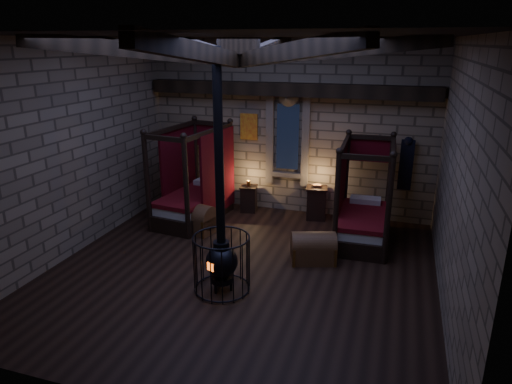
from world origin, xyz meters
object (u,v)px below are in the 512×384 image
(bed_left, at_px, (195,197))
(bed_right, at_px, (363,217))
(trunk_right, at_px, (313,248))
(trunk_left, at_px, (195,219))
(stove, at_px, (222,258))

(bed_left, bearing_deg, bed_right, 6.47)
(bed_right, bearing_deg, trunk_right, -122.34)
(trunk_right, bearing_deg, bed_right, 41.34)
(bed_right, xyz_separation_m, trunk_left, (-3.66, -0.68, -0.23))
(bed_left, relative_size, bed_right, 1.06)
(bed_left, distance_m, bed_right, 3.99)
(trunk_left, bearing_deg, stove, -41.54)
(bed_left, relative_size, stove, 0.56)
(bed_right, height_order, trunk_right, bed_right)
(trunk_right, relative_size, stove, 0.24)
(bed_left, distance_m, trunk_left, 0.82)
(trunk_left, bearing_deg, trunk_right, 0.01)
(trunk_left, relative_size, stove, 0.25)
(trunk_left, xyz_separation_m, stove, (1.56, -2.24, 0.31))
(trunk_left, height_order, trunk_right, trunk_left)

